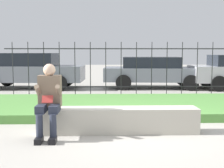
{
  "coord_description": "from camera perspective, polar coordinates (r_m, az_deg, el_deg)",
  "views": [
    {
      "loc": [
        -0.58,
        -5.53,
        1.46
      ],
      "look_at": [
        -0.36,
        1.97,
        0.68
      ],
      "focal_mm": 50.0,
      "sensor_mm": 36.0,
      "label": 1
    }
  ],
  "objects": [
    {
      "name": "person_seated_reader",
      "position": [
        5.4,
        -11.45,
        -2.44
      ],
      "size": [
        0.42,
        0.73,
        1.25
      ],
      "color": "black",
      "rests_on": "ground_plane"
    },
    {
      "name": "ground_plane",
      "position": [
        5.74,
        4.22,
        -8.81
      ],
      "size": [
        60.0,
        60.0,
        0.0
      ],
      "primitive_type": "plane",
      "color": "#A8A399"
    },
    {
      "name": "car_parked_center",
      "position": [
        12.74,
        7.71,
        2.33
      ],
      "size": [
        4.22,
        2.2,
        1.25
      ],
      "rotation": [
        0.0,
        0.0,
        -0.09
      ],
      "color": "slate",
      "rests_on": "ground_plane"
    },
    {
      "name": "grass_berm",
      "position": [
        7.96,
        2.52,
        -3.99
      ],
      "size": [
        9.28,
        3.18,
        0.18
      ],
      "color": "#569342",
      "rests_on": "ground_plane"
    },
    {
      "name": "car_parked_left",
      "position": [
        12.89,
        -14.75,
        2.51
      ],
      "size": [
        4.24,
        2.04,
        1.41
      ],
      "rotation": [
        0.0,
        0.0,
        -0.06
      ],
      "color": "slate",
      "rests_on": "ground_plane"
    },
    {
      "name": "iron_fence",
      "position": [
        9.87,
        1.68,
        2.78
      ],
      "size": [
        7.28,
        0.03,
        1.77
      ],
      "color": "#232326",
      "rests_on": "ground_plane"
    },
    {
      "name": "stone_bench",
      "position": [
        5.67,
        1.13,
        -6.88
      ],
      "size": [
        2.87,
        0.45,
        0.45
      ],
      "color": "#B7B2A3",
      "rests_on": "ground_plane"
    }
  ]
}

